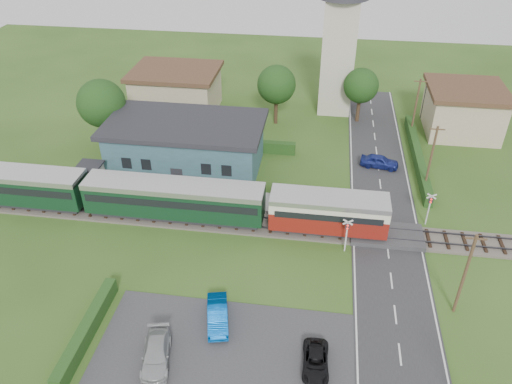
# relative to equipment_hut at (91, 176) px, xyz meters

# --- Properties ---
(ground) EXTENTS (120.00, 120.00, 0.00)m
(ground) POSITION_rel_equipment_hut_xyz_m (18.00, -5.20, -1.75)
(ground) COLOR #2D4C19
(railway_track) EXTENTS (76.00, 3.20, 0.49)m
(railway_track) POSITION_rel_equipment_hut_xyz_m (18.00, -3.20, -1.64)
(railway_track) COLOR #4C443D
(railway_track) RESTS_ON ground
(road) EXTENTS (6.00, 70.00, 0.05)m
(road) POSITION_rel_equipment_hut_xyz_m (28.00, -5.20, -1.72)
(road) COLOR #28282B
(road) RESTS_ON ground
(car_park) EXTENTS (17.00, 9.00, 0.08)m
(car_park) POSITION_rel_equipment_hut_xyz_m (16.50, -17.20, -1.71)
(car_park) COLOR #333335
(car_park) RESTS_ON ground
(crossing_deck) EXTENTS (6.20, 3.40, 0.45)m
(crossing_deck) POSITION_rel_equipment_hut_xyz_m (28.00, -3.20, -1.52)
(crossing_deck) COLOR #333335
(crossing_deck) RESTS_ON ground
(platform) EXTENTS (30.00, 3.00, 0.45)m
(platform) POSITION_rel_equipment_hut_xyz_m (8.00, 0.00, -1.52)
(platform) COLOR gray
(platform) RESTS_ON ground
(equipment_hut) EXTENTS (2.30, 2.30, 2.55)m
(equipment_hut) POSITION_rel_equipment_hut_xyz_m (0.00, 0.00, 0.00)
(equipment_hut) COLOR beige
(equipment_hut) RESTS_ON platform
(station_building) EXTENTS (16.00, 9.00, 5.30)m
(station_building) POSITION_rel_equipment_hut_xyz_m (8.00, 5.79, 0.95)
(station_building) COLOR #3C6674
(station_building) RESTS_ON ground
(train) EXTENTS (43.20, 2.90, 3.40)m
(train) POSITION_rel_equipment_hut_xyz_m (6.08, -3.20, 0.43)
(train) COLOR #232328
(train) RESTS_ON ground
(church_tower) EXTENTS (6.00, 6.00, 17.60)m
(church_tower) POSITION_rel_equipment_hut_xyz_m (23.00, 22.80, 8.48)
(church_tower) COLOR beige
(church_tower) RESTS_ON ground
(house_west) EXTENTS (10.80, 8.80, 5.50)m
(house_west) POSITION_rel_equipment_hut_xyz_m (3.00, 19.80, 1.04)
(house_west) COLOR tan
(house_west) RESTS_ON ground
(house_east) EXTENTS (8.80, 8.80, 5.50)m
(house_east) POSITION_rel_equipment_hut_xyz_m (38.00, 18.80, 1.05)
(house_east) COLOR tan
(house_east) RESTS_ON ground
(hedge_carpark) EXTENTS (0.80, 9.00, 1.20)m
(hedge_carpark) POSITION_rel_equipment_hut_xyz_m (7.00, -17.20, -1.15)
(hedge_carpark) COLOR #193814
(hedge_carpark) RESTS_ON ground
(hedge_roadside) EXTENTS (0.80, 18.00, 1.20)m
(hedge_roadside) POSITION_rel_equipment_hut_xyz_m (32.20, 10.80, -1.15)
(hedge_roadside) COLOR #193814
(hedge_roadside) RESTS_ON ground
(hedge_station) EXTENTS (22.00, 0.80, 1.30)m
(hedge_station) POSITION_rel_equipment_hut_xyz_m (8.00, 10.30, -1.10)
(hedge_station) COLOR #193814
(hedge_station) RESTS_ON ground
(tree_a) EXTENTS (5.20, 5.20, 8.00)m
(tree_a) POSITION_rel_equipment_hut_xyz_m (-2.00, 8.80, 3.63)
(tree_a) COLOR #332316
(tree_a) RESTS_ON ground
(tree_b) EXTENTS (4.60, 4.60, 7.34)m
(tree_b) POSITION_rel_equipment_hut_xyz_m (16.00, 17.80, 3.27)
(tree_b) COLOR #332316
(tree_b) RESTS_ON ground
(tree_c) EXTENTS (4.20, 4.20, 6.78)m
(tree_c) POSITION_rel_equipment_hut_xyz_m (26.00, 19.80, 2.91)
(tree_c) COLOR #332316
(tree_c) RESTS_ON ground
(utility_pole_b) EXTENTS (1.40, 0.22, 7.00)m
(utility_pole_b) POSITION_rel_equipment_hut_xyz_m (32.20, -11.20, 1.88)
(utility_pole_b) COLOR #473321
(utility_pole_b) RESTS_ON ground
(utility_pole_c) EXTENTS (1.40, 0.22, 7.00)m
(utility_pole_c) POSITION_rel_equipment_hut_xyz_m (32.20, 4.80, 1.88)
(utility_pole_c) COLOR #473321
(utility_pole_c) RESTS_ON ground
(utility_pole_d) EXTENTS (1.40, 0.22, 7.00)m
(utility_pole_d) POSITION_rel_equipment_hut_xyz_m (32.20, 16.80, 1.88)
(utility_pole_d) COLOR #473321
(utility_pole_d) RESTS_ON ground
(crossing_signal_near) EXTENTS (0.84, 0.28, 3.28)m
(crossing_signal_near) POSITION_rel_equipment_hut_xyz_m (24.40, -5.61, 0.39)
(crossing_signal_near) COLOR silver
(crossing_signal_near) RESTS_ON ground
(crossing_signal_far) EXTENTS (0.84, 0.28, 3.28)m
(crossing_signal_far) POSITION_rel_equipment_hut_xyz_m (31.60, -0.81, 0.39)
(crossing_signal_far) COLOR silver
(crossing_signal_far) RESTS_ON ground
(streetlamp_west) EXTENTS (0.30, 0.30, 5.15)m
(streetlamp_west) POSITION_rel_equipment_hut_xyz_m (-4.00, 14.80, 1.29)
(streetlamp_west) COLOR #3F3F47
(streetlamp_west) RESTS_ON ground
(streetlamp_east) EXTENTS (0.30, 0.30, 5.15)m
(streetlamp_east) POSITION_rel_equipment_hut_xyz_m (34.00, 21.80, 1.29)
(streetlamp_east) COLOR #3F3F47
(streetlamp_east) RESTS_ON ground
(car_on_road) EXTENTS (4.16, 2.16, 1.35)m
(car_on_road) POSITION_rel_equipment_hut_xyz_m (28.04, 8.72, -1.02)
(car_on_road) COLOR navy
(car_on_road) RESTS_ON road
(car_park_blue) EXTENTS (2.27, 4.21, 1.32)m
(car_park_blue) POSITION_rel_equipment_hut_xyz_m (15.54, -14.70, -1.01)
(car_park_blue) COLOR #0048A1
(car_park_blue) RESTS_ON car_park
(car_park_silver) EXTENTS (2.59, 4.55, 1.24)m
(car_park_silver) POSITION_rel_equipment_hut_xyz_m (12.30, -18.47, -1.05)
(car_park_silver) COLOR #ACADB0
(car_park_silver) RESTS_ON car_park
(car_park_dark) EXTENTS (1.77, 3.63, 0.99)m
(car_park_dark) POSITION_rel_equipment_hut_xyz_m (22.50, -17.49, -1.17)
(car_park_dark) COLOR black
(car_park_dark) RESTS_ON car_park
(pedestrian_near) EXTENTS (0.62, 0.49, 1.47)m
(pedestrian_near) POSITION_rel_equipment_hut_xyz_m (14.34, -0.04, -0.56)
(pedestrian_near) COLOR gray
(pedestrian_near) RESTS_ON platform
(pedestrian_far) EXTENTS (1.05, 1.16, 1.95)m
(pedestrian_far) POSITION_rel_equipment_hut_xyz_m (3.81, -0.32, -0.32)
(pedestrian_far) COLOR gray
(pedestrian_far) RESTS_ON platform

